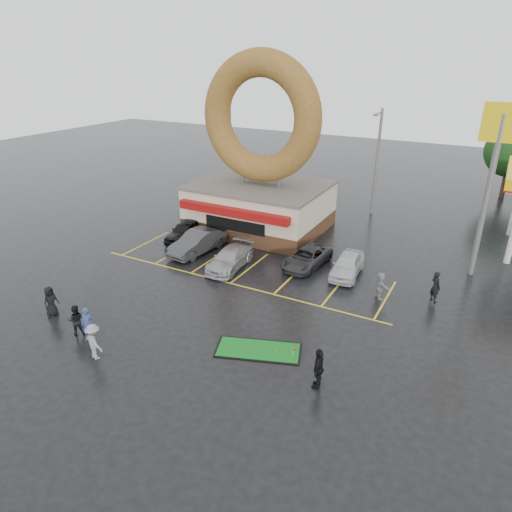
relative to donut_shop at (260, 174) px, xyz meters
The scene contains 20 objects.
ground 14.04m from the donut_shop, 76.98° to the right, with size 120.00×120.00×0.00m, color black.
donut_shop is the anchor object (origin of this frame).
shell_sign 16.29m from the donut_shop, ahead, with size 2.20×0.36×10.60m.
streetlight_left 9.87m from the donut_shop, 135.22° to the left, with size 0.40×2.21×9.00m.
streetlight_mid 10.59m from the donut_shop, 48.62° to the left, with size 0.40×2.21×9.00m.
tree_far_d 25.52m from the donut_shop, 48.22° to the left, with size 4.90×4.90×7.00m.
car_black 7.28m from the donut_shop, 127.29° to the right, with size 1.72×4.27×1.46m, color black.
car_dgrey 7.67m from the donut_shop, 103.38° to the right, with size 1.67×4.79×1.58m, color #313134.
car_silver 8.70m from the donut_shop, 76.73° to the right, with size 1.84×4.53×1.31m, color #9C9DA1.
car_grey 8.82m from the donut_shop, 38.76° to the right, with size 2.05×4.44×1.23m, color #2D2D30.
car_white 10.93m from the donut_shop, 28.99° to the right, with size 1.65×4.09×1.39m, color silver.
person_blue 18.50m from the donut_shop, 89.79° to the right, with size 0.66×0.43×1.81m, color navy.
person_blackjkt 18.43m from the donut_shop, 92.76° to the right, with size 0.80×0.63×1.65m, color black.
person_hoodie 19.43m from the donut_shop, 85.66° to the right, with size 1.16×0.67×1.80m, color gray.
person_bystander 18.10m from the donut_shop, 101.57° to the right, with size 0.83×0.54×1.70m, color black.
person_cameraman 19.89m from the donut_shop, 54.75° to the right, with size 1.12×0.46×1.91m, color black.
person_walker_near 14.04m from the donut_shop, 31.18° to the right, with size 1.52×0.48×1.64m, color gray.
person_walker_far 15.99m from the donut_shop, 22.11° to the right, with size 0.68×0.44×1.86m, color black.
dumpster 6.33m from the donut_shop, behind, with size 1.80×1.20×1.30m, color #163B1B.
putting_green 17.44m from the donut_shop, 62.24° to the right, with size 4.44×3.01×0.51m.
Camera 1 is at (13.42, -17.98, 13.08)m, focal length 32.00 mm.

